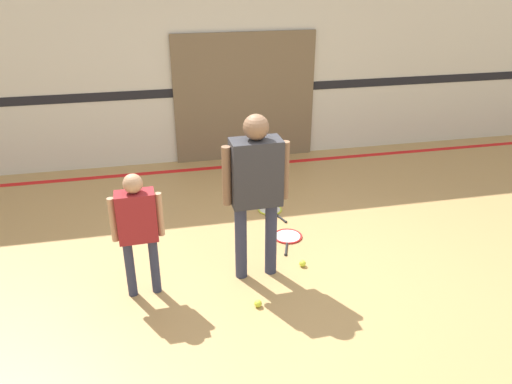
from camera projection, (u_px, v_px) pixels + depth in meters
name	position (u px, v px, depth m)	size (l,w,h in m)	color
ground_plane	(277.00, 282.00, 4.65)	(16.00, 16.00, 0.00)	tan
wall_back	(219.00, 49.00, 6.83)	(16.00, 0.07, 3.20)	silver
wall_panel	(245.00, 98.00, 7.14)	(2.03, 0.05, 1.82)	#756047
floor_stripe	(227.00, 167.00, 7.17)	(14.40, 0.10, 0.01)	red
person_instructor	(256.00, 181.00, 4.35)	(0.60, 0.25, 1.57)	#2D334C
person_student_left	(137.00, 223.00, 4.20)	(0.44, 0.19, 1.16)	#2D334C
racket_spare_on_floor	(271.00, 210.00, 5.93)	(0.36, 0.53, 0.03)	#C6D838
racket_second_spare	(288.00, 237.00, 5.37)	(0.40, 0.57, 0.03)	red
tennis_ball_near_instructor	(258.00, 303.00, 4.31)	(0.07, 0.07, 0.07)	#CCE038
tennis_ball_by_spare_racket	(259.00, 201.00, 6.12)	(0.07, 0.07, 0.07)	#CCE038
tennis_ball_stray_left	(303.00, 263.00, 4.87)	(0.07, 0.07, 0.07)	#CCE038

